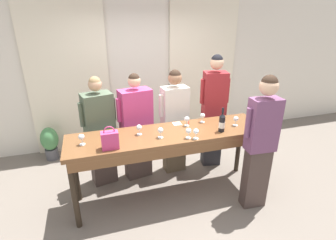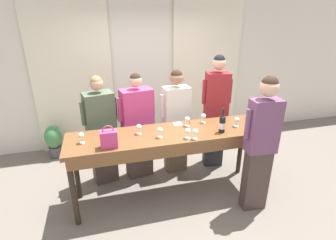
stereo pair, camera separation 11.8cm
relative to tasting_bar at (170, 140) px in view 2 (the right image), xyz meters
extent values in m
plane|color=#70665B|center=(0.00, 0.02, -0.88)|extent=(18.00, 18.00, 0.00)
cube|color=silver|center=(0.00, 1.94, 0.52)|extent=(12.00, 0.06, 2.80)
cube|color=#EFE5C6|center=(-1.27, 1.87, 0.46)|extent=(1.38, 0.03, 2.69)
cube|color=#EFE5C6|center=(1.27, 1.87, 0.46)|extent=(1.38, 0.03, 2.69)
cube|color=brown|center=(0.00, 0.02, 0.08)|extent=(2.64, 0.67, 0.05)
cube|color=brown|center=(0.00, -0.30, -0.01)|extent=(2.54, 0.03, 0.12)
cylinder|color=#2D2319|center=(-1.25, -0.24, -0.41)|extent=(0.07, 0.07, 0.93)
cylinder|color=#2D2319|center=(1.25, -0.24, -0.41)|extent=(0.07, 0.07, 0.93)
cylinder|color=#2D2319|center=(-1.25, 0.28, -0.41)|extent=(0.07, 0.07, 0.93)
cylinder|color=#2D2319|center=(1.25, 0.28, -0.41)|extent=(0.07, 0.07, 0.93)
cylinder|color=black|center=(0.67, -0.14, 0.21)|extent=(0.08, 0.08, 0.21)
cone|color=black|center=(0.67, -0.14, 0.34)|extent=(0.08, 0.08, 0.04)
cylinder|color=black|center=(0.67, -0.14, 0.40)|extent=(0.03, 0.03, 0.08)
cylinder|color=white|center=(0.67, -0.14, 0.20)|extent=(0.08, 0.08, 0.08)
cube|color=#C63870|center=(-0.78, -0.19, 0.21)|extent=(0.19, 0.11, 0.21)
torus|color=#C63870|center=(-0.78, -0.19, 0.32)|extent=(0.13, 0.01, 0.13)
cylinder|color=white|center=(-0.72, -0.03, 0.11)|extent=(0.07, 0.07, 0.00)
cylinder|color=white|center=(-0.72, -0.03, 0.14)|extent=(0.01, 0.01, 0.07)
sphere|color=white|center=(-0.72, -0.03, 0.21)|extent=(0.07, 0.07, 0.07)
sphere|color=maroon|center=(-0.72, -0.03, 0.20)|extent=(0.05, 0.05, 0.05)
cylinder|color=white|center=(0.18, -0.20, 0.11)|extent=(0.07, 0.07, 0.00)
cylinder|color=white|center=(0.18, -0.20, 0.14)|extent=(0.01, 0.01, 0.07)
sphere|color=white|center=(0.18, -0.20, 0.21)|extent=(0.07, 0.07, 0.07)
cylinder|color=white|center=(-1.09, 0.01, 0.11)|extent=(0.07, 0.07, 0.00)
cylinder|color=white|center=(-1.09, 0.01, 0.14)|extent=(0.01, 0.01, 0.07)
sphere|color=white|center=(-1.09, 0.01, 0.21)|extent=(0.07, 0.07, 0.07)
sphere|color=maroon|center=(-1.09, 0.01, 0.20)|extent=(0.05, 0.05, 0.05)
cylinder|color=white|center=(-0.15, -0.08, 0.11)|extent=(0.07, 0.07, 0.00)
cylinder|color=white|center=(-0.15, -0.08, 0.14)|extent=(0.01, 0.01, 0.07)
sphere|color=white|center=(-0.15, -0.08, 0.21)|extent=(0.07, 0.07, 0.07)
cylinder|color=white|center=(0.55, 0.22, 0.11)|extent=(0.07, 0.07, 0.00)
cylinder|color=white|center=(0.55, 0.22, 0.14)|extent=(0.01, 0.01, 0.07)
sphere|color=white|center=(0.55, 0.22, 0.21)|extent=(0.07, 0.07, 0.07)
cylinder|color=white|center=(0.94, -0.03, 0.11)|extent=(0.07, 0.07, 0.00)
cylinder|color=white|center=(0.94, -0.03, 0.14)|extent=(0.01, 0.01, 0.07)
sphere|color=white|center=(0.94, -0.03, 0.21)|extent=(0.07, 0.07, 0.07)
cylinder|color=white|center=(-0.39, 0.08, 0.11)|extent=(0.07, 0.07, 0.00)
cylinder|color=white|center=(-0.39, 0.08, 0.14)|extent=(0.01, 0.01, 0.07)
sphere|color=white|center=(-0.39, 0.08, 0.21)|extent=(0.07, 0.07, 0.07)
sphere|color=maroon|center=(-0.39, 0.08, 0.20)|extent=(0.05, 0.05, 0.05)
cylinder|color=white|center=(0.26, -0.24, 0.11)|extent=(0.07, 0.07, 0.00)
cylinder|color=white|center=(0.26, -0.24, 0.14)|extent=(0.01, 0.01, 0.07)
sphere|color=white|center=(0.26, -0.24, 0.21)|extent=(0.07, 0.07, 0.07)
sphere|color=maroon|center=(0.26, -0.24, 0.20)|extent=(0.05, 0.05, 0.05)
cylinder|color=white|center=(0.29, 0.16, 0.11)|extent=(0.07, 0.07, 0.00)
cylinder|color=white|center=(0.29, 0.16, 0.14)|extent=(0.01, 0.01, 0.07)
sphere|color=white|center=(0.29, 0.16, 0.21)|extent=(0.07, 0.07, 0.07)
cube|color=white|center=(0.19, 0.27, 0.11)|extent=(0.12, 0.12, 0.00)
cylinder|color=maroon|center=(0.37, 0.27, 0.11)|extent=(0.06, 0.14, 0.01)
cube|color=#473833|center=(-0.86, 0.64, -0.48)|extent=(0.39, 0.31, 0.79)
cube|color=#4C5B47|center=(-0.86, 0.64, 0.22)|extent=(0.46, 0.36, 0.63)
sphere|color=tan|center=(-0.86, 0.64, 0.66)|extent=(0.18, 0.18, 0.18)
sphere|color=#93754C|center=(-0.86, 0.64, 0.69)|extent=(0.16, 0.16, 0.16)
cylinder|color=#4C5B47|center=(-0.65, 0.69, 0.27)|extent=(0.08, 0.08, 0.34)
cylinder|color=#4C5B47|center=(-1.08, 0.59, 0.27)|extent=(0.08, 0.08, 0.34)
cube|color=#473833|center=(-0.33, 0.64, -0.48)|extent=(0.42, 0.28, 0.80)
cube|color=#C63D7A|center=(-0.33, 0.64, 0.23)|extent=(0.50, 0.33, 0.63)
sphere|color=#DBAD89|center=(-0.33, 0.64, 0.67)|extent=(0.18, 0.18, 0.18)
sphere|color=#332319|center=(-0.33, 0.64, 0.70)|extent=(0.16, 0.16, 0.16)
cylinder|color=#C63D7A|center=(-0.08, 0.69, 0.28)|extent=(0.08, 0.08, 0.35)
cylinder|color=#C63D7A|center=(-0.57, 0.59, 0.28)|extent=(0.08, 0.08, 0.35)
cube|color=brown|center=(0.28, 0.64, -0.48)|extent=(0.35, 0.22, 0.79)
cube|color=silver|center=(0.28, 0.64, 0.22)|extent=(0.41, 0.26, 0.63)
sphere|color=#9E7051|center=(0.28, 0.64, 0.67)|extent=(0.20, 0.20, 0.20)
sphere|color=#332319|center=(0.28, 0.64, 0.71)|extent=(0.18, 0.18, 0.18)
cylinder|color=silver|center=(0.49, 0.65, 0.27)|extent=(0.07, 0.07, 0.34)
cylinder|color=silver|center=(0.06, 0.63, 0.27)|extent=(0.07, 0.07, 0.34)
cube|color=#28282D|center=(0.94, 0.64, -0.43)|extent=(0.34, 0.27, 0.89)
cube|color=maroon|center=(0.94, 0.64, 0.37)|extent=(0.40, 0.32, 0.71)
sphere|color=#DBAD89|center=(0.94, 0.64, 0.86)|extent=(0.21, 0.21, 0.21)
sphere|color=black|center=(0.94, 0.64, 0.89)|extent=(0.18, 0.18, 0.18)
cylinder|color=maroon|center=(1.14, 0.60, 0.42)|extent=(0.08, 0.08, 0.39)
cylinder|color=maroon|center=(0.75, 0.68, 0.42)|extent=(0.08, 0.08, 0.39)
cube|color=#473833|center=(1.02, -0.51, -0.46)|extent=(0.32, 0.19, 0.85)
cube|color=#704266|center=(1.02, -0.51, 0.30)|extent=(0.38, 0.23, 0.67)
sphere|color=#DBAD89|center=(1.02, -0.51, 0.78)|extent=(0.22, 0.22, 0.22)
sphere|color=#332319|center=(1.02, -0.51, 0.82)|extent=(0.19, 0.19, 0.19)
cylinder|color=#704266|center=(0.82, -0.49, 0.35)|extent=(0.07, 0.07, 0.37)
cylinder|color=#704266|center=(1.22, -0.52, 0.35)|extent=(0.07, 0.07, 0.37)
cylinder|color=#4C4C51|center=(-1.71, 1.60, -0.78)|extent=(0.22, 0.22, 0.20)
ellipsoid|color=#47844C|center=(-1.71, 1.60, -0.49)|extent=(0.30, 0.30, 0.42)
camera|label=1|loc=(-0.93, -2.94, 1.56)|focal=28.00mm
camera|label=2|loc=(-0.82, -2.97, 1.56)|focal=28.00mm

